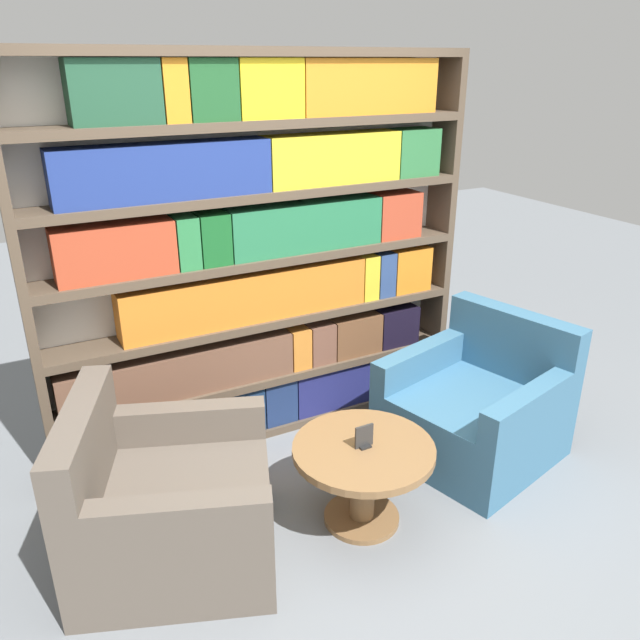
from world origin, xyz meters
name	(u,v)px	position (x,y,z in m)	size (l,w,h in m)	color
ground_plane	(364,539)	(0.00, 0.00, 0.00)	(14.00, 14.00, 0.00)	slate
bookshelf	(262,259)	(0.01, 1.24, 1.15)	(2.67, 0.30, 2.32)	silver
armchair_left	(167,506)	(-0.89, 0.37, 0.28)	(1.15, 1.14, 0.83)	brown
armchair_right	(477,409)	(1.02, 0.37, 0.28)	(1.09, 1.07, 0.83)	#386684
coffee_table	(363,468)	(0.07, 0.14, 0.33)	(0.72, 0.72, 0.46)	brown
table_sign	(364,438)	(0.07, 0.14, 0.51)	(0.10, 0.06, 0.12)	black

